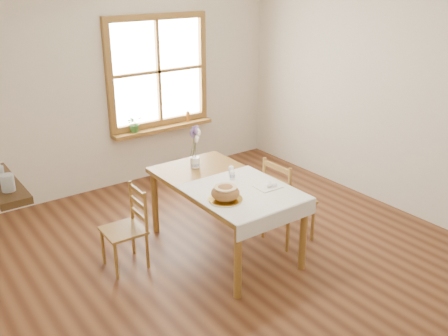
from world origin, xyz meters
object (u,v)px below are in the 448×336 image
at_px(dining_table, 224,190).
at_px(chair_left, 123,229).
at_px(chair_right, 289,200).
at_px(flower_vase, 195,163).
at_px(bread_plate, 225,200).

bearing_deg(dining_table, chair_left, 162.65).
height_order(dining_table, chair_right, chair_right).
bearing_deg(flower_vase, dining_table, -87.17).
distance_m(dining_table, bread_plate, 0.45).
xyz_separation_m(dining_table, chair_right, (0.67, -0.23, -0.20)).
xyz_separation_m(chair_left, flower_vase, (0.94, 0.19, 0.40)).
bearing_deg(chair_left, flower_vase, 102.69).
bearing_deg(flower_vase, bread_plate, -104.71).
distance_m(chair_right, bread_plate, 0.98).
bearing_deg(chair_right, chair_left, 70.19).
distance_m(chair_right, flower_vase, 1.06).
distance_m(chair_left, flower_vase, 1.04).
bearing_deg(chair_right, bread_plate, 96.20).
height_order(dining_table, flower_vase, flower_vase).
xyz_separation_m(dining_table, flower_vase, (-0.02, 0.49, 0.14)).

